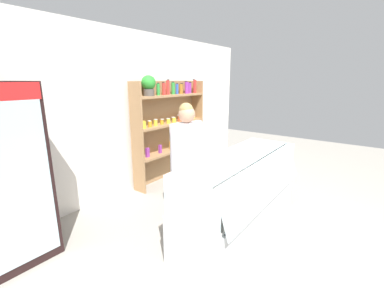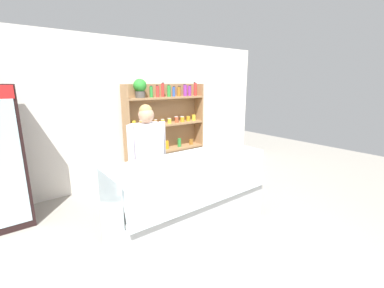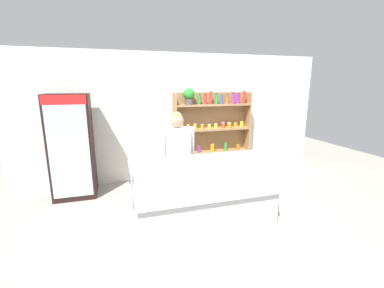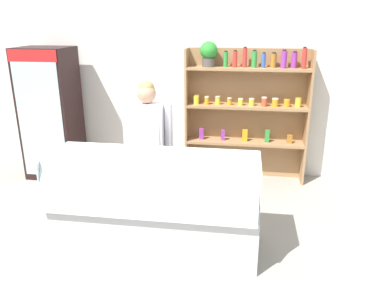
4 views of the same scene
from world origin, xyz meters
The scene contains 6 objects.
ground_plane centered at (0.00, 0.00, 0.00)m, with size 12.00×12.00×0.00m, color gray.
back_wall centered at (0.00, 2.33, 1.35)m, with size 6.80×0.10×2.70m, color white.
drinks_fridge centered at (-2.08, 1.81, 0.95)m, with size 0.73×0.62×1.89m.
shelving_unit centered at (0.70, 2.09, 1.11)m, with size 1.71×0.29×1.97m.
deli_display_case centered at (-0.14, 0.12, 0.31)m, with size 2.07×0.76×1.01m.
shop_clerk centered at (-0.36, 0.79, 0.96)m, with size 0.58×0.25×1.63m.
Camera 1 is at (-2.87, -1.18, 1.90)m, focal length 24.00 mm.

